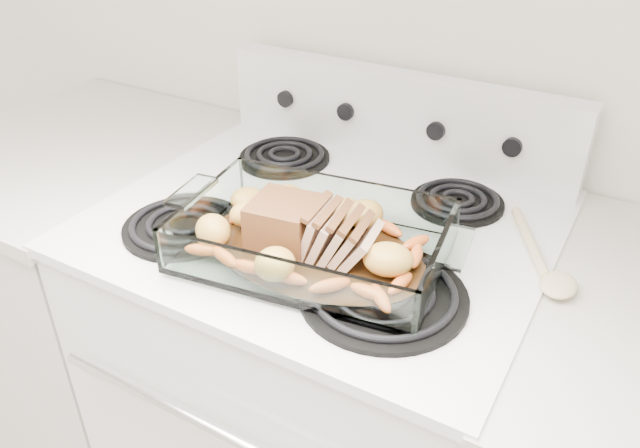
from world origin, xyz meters
The scene contains 6 objects.
electric_range centered at (0.00, 1.66, 0.48)m, with size 0.78×0.70×1.12m.
counter_left centered at (-0.67, 1.66, 0.47)m, with size 0.58×0.68×0.93m.
baking_dish centered at (0.05, 1.53, 0.96)m, with size 0.40×0.27×0.08m.
pork_roast centered at (0.03, 1.53, 0.99)m, with size 0.20×0.10×0.08m.
roast_vegetables centered at (0.05, 1.57, 0.97)m, with size 0.39×0.21×0.05m.
wooden_spoon centered at (0.38, 1.69, 0.95)m, with size 0.15×0.22×0.02m.
Camera 1 is at (0.47, 0.82, 1.51)m, focal length 35.00 mm.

